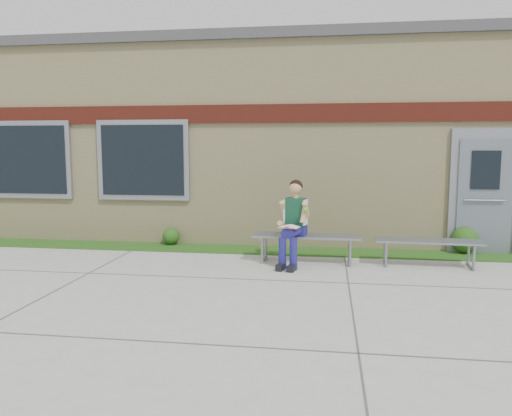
# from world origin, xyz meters

# --- Properties ---
(ground) EXTENTS (80.00, 80.00, 0.00)m
(ground) POSITION_xyz_m (0.00, 0.00, 0.00)
(ground) COLOR #9E9E99
(ground) RESTS_ON ground
(grass_strip) EXTENTS (16.00, 0.80, 0.02)m
(grass_strip) POSITION_xyz_m (0.00, 2.60, 0.01)
(grass_strip) COLOR #214512
(grass_strip) RESTS_ON ground
(school_building) EXTENTS (16.20, 6.22, 4.20)m
(school_building) POSITION_xyz_m (-0.00, 5.99, 2.10)
(school_building) COLOR beige
(school_building) RESTS_ON ground
(bench_left) EXTENTS (1.84, 0.54, 0.48)m
(bench_left) POSITION_xyz_m (0.33, 1.76, 0.37)
(bench_left) COLOR gray
(bench_left) RESTS_ON ground
(bench_right) EXTENTS (1.72, 0.55, 0.44)m
(bench_right) POSITION_xyz_m (2.33, 1.76, 0.34)
(bench_right) COLOR gray
(bench_right) RESTS_ON ground
(girl) EXTENTS (0.52, 0.89, 1.42)m
(girl) POSITION_xyz_m (0.12, 1.55, 0.74)
(girl) COLOR navy
(girl) RESTS_ON ground
(shrub_mid) EXTENTS (0.34, 0.34, 0.34)m
(shrub_mid) POSITION_xyz_m (-2.42, 2.85, 0.19)
(shrub_mid) COLOR #214512
(shrub_mid) RESTS_ON grass_strip
(shrub_east) EXTENTS (0.49, 0.49, 0.49)m
(shrub_east) POSITION_xyz_m (3.19, 2.85, 0.26)
(shrub_east) COLOR #214512
(shrub_east) RESTS_ON grass_strip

